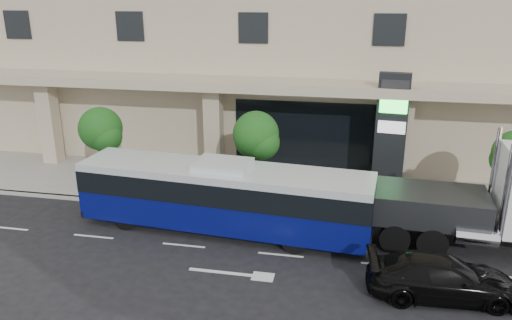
# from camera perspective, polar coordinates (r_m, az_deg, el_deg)

# --- Properties ---
(ground) EXTENTS (120.00, 120.00, 0.00)m
(ground) POSITION_cam_1_polar(r_m,az_deg,el_deg) (21.30, 3.44, -8.82)
(ground) COLOR black
(ground) RESTS_ON ground
(sidewalk) EXTENTS (120.00, 6.00, 0.15)m
(sidewalk) POSITION_cam_1_polar(r_m,az_deg,el_deg) (25.78, 4.97, -3.61)
(sidewalk) COLOR gray
(sidewalk) RESTS_ON ground
(curb) EXTENTS (120.00, 0.30, 0.15)m
(curb) POSITION_cam_1_polar(r_m,az_deg,el_deg) (23.05, 4.13, -6.39)
(curb) COLOR gray
(curb) RESTS_ON ground
(tree_left) EXTENTS (2.27, 2.20, 4.22)m
(tree_left) POSITION_cam_1_polar(r_m,az_deg,el_deg) (26.40, -17.27, 3.10)
(tree_left) COLOR #422B19
(tree_left) RESTS_ON sidewalk
(tree_mid) EXTENTS (2.28, 2.20, 4.38)m
(tree_mid) POSITION_cam_1_polar(r_m,az_deg,el_deg) (23.69, 0.05, 2.59)
(tree_mid) COLOR #422B19
(tree_mid) RESTS_ON sidewalk
(city_bus) EXTENTS (12.68, 3.69, 3.17)m
(city_bus) POSITION_cam_1_polar(r_m,az_deg,el_deg) (21.26, -3.74, -4.08)
(city_bus) COLOR black
(city_bus) RESTS_ON ground
(tow_truck) EXTENTS (10.52, 3.10, 4.78)m
(tow_truck) POSITION_cam_1_polar(r_m,az_deg,el_deg) (21.66, 26.39, -4.66)
(tow_truck) COLOR #2D3033
(tow_truck) RESTS_ON ground
(black_sedan) EXTENTS (5.11, 2.37, 1.44)m
(black_sedan) POSITION_cam_1_polar(r_m,az_deg,el_deg) (18.30, 20.48, -12.47)
(black_sedan) COLOR black
(black_sedan) RESTS_ON ground
(signage_pylon) EXTENTS (1.55, 0.72, 6.03)m
(signage_pylon) POSITION_cam_1_polar(r_m,az_deg,el_deg) (25.51, 15.13, 3.01)
(signage_pylon) COLOR black
(signage_pylon) RESTS_ON sidewalk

